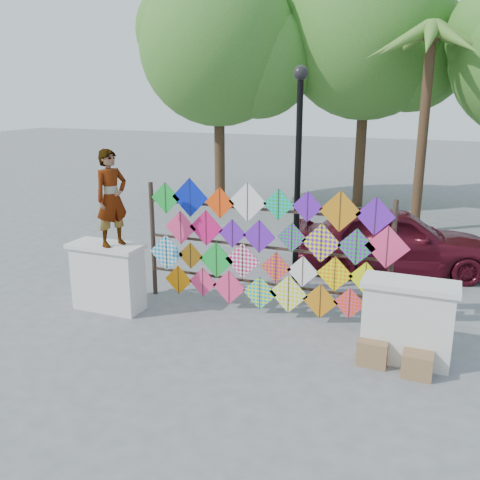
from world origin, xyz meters
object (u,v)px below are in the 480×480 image
at_px(kite_rack, 265,250).
at_px(sedan, 394,240).
at_px(lamppost, 298,161).
at_px(vendor_woman, 111,198).

distance_m(kite_rack, sedan, 3.86).
bearing_deg(kite_rack, lamppost, 80.54).
relative_size(vendor_woman, lamppost, 0.39).
relative_size(kite_rack, lamppost, 1.11).
relative_size(vendor_woman, sedan, 0.40).
xyz_separation_m(kite_rack, sedan, (1.92, 3.32, -0.48)).
distance_m(kite_rack, vendor_woman, 2.91).
bearing_deg(lamppost, vendor_woman, -141.90).
relative_size(kite_rack, sedan, 1.12).
distance_m(vendor_woman, sedan, 6.35).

